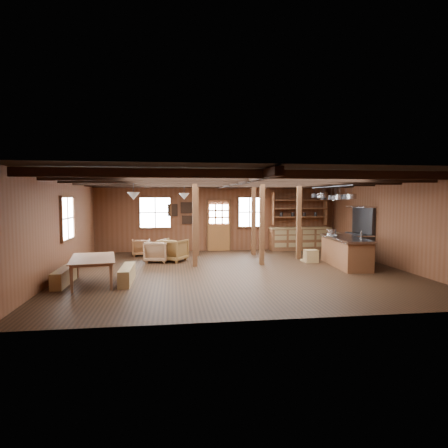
{
  "coord_description": "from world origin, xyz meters",
  "views": [
    {
      "loc": [
        -1.9,
        -10.93,
        2.2
      ],
      "look_at": [
        -0.28,
        0.83,
        1.37
      ],
      "focal_mm": 30.0,
      "sensor_mm": 36.0,
      "label": 1
    }
  ],
  "objects_px": {
    "dining_table": "(95,271)",
    "armchair_a": "(141,247)",
    "armchair_b": "(173,250)",
    "kitchen_island": "(346,251)",
    "commercial_range": "(356,242)",
    "armchair_c": "(157,251)"
  },
  "relations": [
    {
      "from": "dining_table",
      "to": "armchair_a",
      "type": "xyz_separation_m",
      "value": [
        0.8,
        4.59,
        -0.02
      ]
    },
    {
      "from": "armchair_b",
      "to": "kitchen_island",
      "type": "bearing_deg",
      "value": -167.45
    },
    {
      "from": "commercial_range",
      "to": "kitchen_island",
      "type": "bearing_deg",
      "value": -127.38
    },
    {
      "from": "kitchen_island",
      "to": "armchair_c",
      "type": "bearing_deg",
      "value": 169.17
    },
    {
      "from": "dining_table",
      "to": "armchair_b",
      "type": "relative_size",
      "value": 2.23
    },
    {
      "from": "dining_table",
      "to": "armchair_c",
      "type": "bearing_deg",
      "value": -34.95
    },
    {
      "from": "dining_table",
      "to": "armchair_a",
      "type": "relative_size",
      "value": 2.77
    },
    {
      "from": "dining_table",
      "to": "kitchen_island",
      "type": "bearing_deg",
      "value": -88.66
    },
    {
      "from": "dining_table",
      "to": "armchair_b",
      "type": "xyz_separation_m",
      "value": [
        2.0,
        3.15,
        0.05
      ]
    },
    {
      "from": "armchair_b",
      "to": "armchair_c",
      "type": "relative_size",
      "value": 1.07
    },
    {
      "from": "commercial_range",
      "to": "armchair_b",
      "type": "distance_m",
      "value": 6.56
    },
    {
      "from": "armchair_c",
      "to": "commercial_range",
      "type": "bearing_deg",
      "value": -171.37
    },
    {
      "from": "commercial_range",
      "to": "dining_table",
      "type": "distance_m",
      "value": 9.0
    },
    {
      "from": "commercial_range",
      "to": "dining_table",
      "type": "height_order",
      "value": "commercial_range"
    },
    {
      "from": "kitchen_island",
      "to": "dining_table",
      "type": "distance_m",
      "value": 7.64
    },
    {
      "from": "dining_table",
      "to": "armchair_a",
      "type": "distance_m",
      "value": 4.66
    },
    {
      "from": "armchair_a",
      "to": "dining_table",
      "type": "bearing_deg",
      "value": 74.64
    },
    {
      "from": "commercial_range",
      "to": "dining_table",
      "type": "relative_size",
      "value": 0.99
    },
    {
      "from": "commercial_range",
      "to": "armchair_a",
      "type": "height_order",
      "value": "commercial_range"
    },
    {
      "from": "commercial_range",
      "to": "armchair_c",
      "type": "xyz_separation_m",
      "value": [
        -7.08,
        0.27,
        -0.26
      ]
    },
    {
      "from": "dining_table",
      "to": "armchair_c",
      "type": "relative_size",
      "value": 2.4
    },
    {
      "from": "commercial_range",
      "to": "armchair_a",
      "type": "distance_m",
      "value": 7.96
    }
  ]
}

